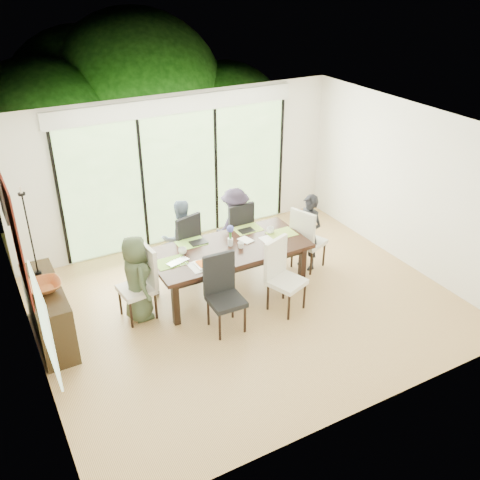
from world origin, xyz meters
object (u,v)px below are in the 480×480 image
chair_right_end (309,237)px  sideboard (49,312)px  chair_far_left (181,242)px  cup_a (183,251)px  chair_near_left (226,296)px  cup_b (241,245)px  table_top (229,249)px  person_left_end (137,278)px  chair_far_right (235,229)px  laptop (180,263)px  bowl (44,286)px  cup_c (270,231)px  chair_near_right (287,277)px  vase (230,242)px  person_far_left (181,238)px  chair_left_end (136,284)px  person_far_right (235,225)px  person_right_end (309,232)px

chair_right_end → sideboard: (-4.21, 0.10, -0.14)m
chair_far_left → cup_a: (-0.25, -0.70, 0.25)m
chair_right_end → chair_near_left: size_ratio=1.00×
cup_b → chair_far_left: bearing=122.3°
table_top → person_left_end: size_ratio=1.86×
chair_far_right → sideboard: 3.35m
table_top → cup_a: cup_a is taller
laptop → bowl: bowl is taller
cup_b → cup_c: (0.65, 0.20, 0.00)m
bowl → sideboard: bearing=90.0°
chair_far_right → chair_near_right: 1.72m
cup_c → bowl: (-3.51, -0.10, 0.09)m
chair_right_end → vase: 1.47m
cup_a → person_far_left: bearing=69.8°
chair_right_end → sideboard: bearing=67.8°
cup_a → bowl: size_ratio=0.28×
chair_left_end → person_far_right: 2.21m
chair_right_end → laptop: size_ratio=3.33×
table_top → cup_b: (0.15, -0.10, 0.08)m
chair_near_left → table_top: bearing=61.6°
cup_c → sideboard: size_ratio=0.08×
person_far_right → vase: (-0.50, -0.78, 0.17)m
chair_far_left → person_far_right: 1.00m
chair_right_end → chair_near_left: (-2.00, -0.87, 0.00)m
chair_right_end → chair_near_right: same height
person_far_right → laptop: person_far_right is taller
cup_a → cup_b: size_ratio=1.24×
chair_far_left → chair_near_left: 1.72m
chair_right_end → chair_far_left: bearing=45.7°
person_left_end → cup_c: size_ratio=10.40×
person_left_end → person_far_left: bearing=-49.4°
person_far_left → chair_left_end: bearing=42.9°
vase → bowl: 2.76m
chair_right_end → bowl: (-4.21, 0.00, 0.34)m
chair_left_end → chair_near_left: same height
table_top → chair_near_left: (-0.50, -0.87, -0.17)m
laptop → bowl: bearing=160.3°
chair_far_left → cup_c: bearing=133.0°
person_right_end → laptop: bearing=-101.6°
person_left_end → bowl: size_ratio=2.94×
chair_far_left → person_far_right: person_far_right is taller
table_top → chair_right_end: (1.50, 0.00, -0.17)m
cup_c → person_right_end: bearing=-8.4°
chair_far_right → cup_a: 1.45m
chair_near_right → laptop: bearing=130.1°
table_top → cup_c: (0.80, 0.10, 0.08)m
bowl → person_right_end: bearing=-0.1°
chair_right_end → person_far_right: size_ratio=0.85×
table_top → chair_right_end: chair_right_end is taller
bowl → chair_near_left: bearing=-21.6°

